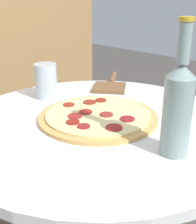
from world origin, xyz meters
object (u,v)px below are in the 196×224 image
(beer_bottle, at_px, (178,106))
(pizza_paddle, at_px, (110,85))
(pizza, at_px, (98,116))
(drinking_glass, at_px, (46,81))

(beer_bottle, relative_size, pizza_paddle, 1.22)
(beer_bottle, bearing_deg, pizza, 84.48)
(pizza_paddle, height_order, drinking_glass, drinking_glass)
(pizza, bearing_deg, beer_bottle, -95.52)
(drinking_glass, bearing_deg, pizza, -93.03)
(pizza_paddle, xyz_separation_m, drinking_glass, (-0.24, 0.07, 0.05))
(pizza_paddle, bearing_deg, pizza, 179.40)
(drinking_glass, bearing_deg, pizza_paddle, -16.71)
(pizza, distance_m, beer_bottle, 0.28)
(pizza, height_order, beer_bottle, beer_bottle)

